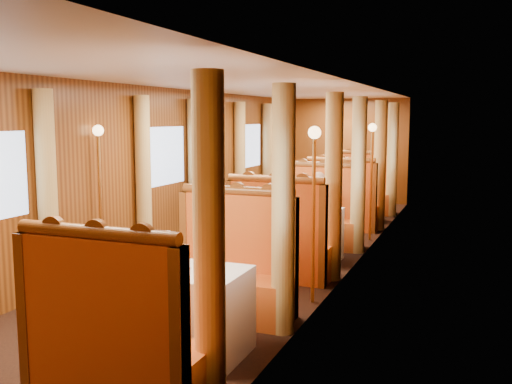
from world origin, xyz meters
The scene contains 46 objects.
floor centered at (0.00, 0.00, 0.00)m, with size 3.00×12.00×0.01m, color black, non-canonical shape.
ceiling centered at (0.00, 0.00, 2.50)m, with size 3.00×12.00×0.01m, color silver, non-canonical shape.
wall_far centered at (0.00, 6.00, 1.25)m, with size 3.00×2.50×0.01m, color brown, non-canonical shape.
wall_left centered at (-1.50, 0.00, 1.25)m, with size 12.00×2.50×0.01m, color brown, non-canonical shape.
wall_right centered at (1.50, 0.00, 1.25)m, with size 12.00×2.50×0.01m, color brown, non-canonical shape.
doorway_far centered at (0.00, 5.97, 1.00)m, with size 0.80×0.04×2.00m, color brown.
table_near centered at (0.75, -3.50, 0.38)m, with size 1.05×0.72×0.75m, color white.
banquette_near_fwd centered at (0.75, -4.51, 0.42)m, with size 1.30×0.55×1.34m.
banquette_near_aft centered at (0.75, -2.49, 0.42)m, with size 1.30×0.55×1.34m.
table_mid centered at (0.75, 0.00, 0.38)m, with size 1.05×0.72×0.75m, color white.
banquette_mid_fwd centered at (0.75, -1.01, 0.42)m, with size 1.30×0.55×1.34m.
banquette_mid_aft centered at (0.75, 1.01, 0.42)m, with size 1.30×0.55×1.34m.
table_far centered at (0.75, 3.50, 0.38)m, with size 1.05×0.72×0.75m, color white.
banquette_far_fwd centered at (0.75, 2.49, 0.42)m, with size 1.30×0.55×1.34m.
banquette_far_aft centered at (0.75, 4.51, 0.42)m, with size 1.30×0.55×1.34m.
tea_tray centered at (0.62, -3.55, 0.76)m, with size 0.34×0.26×0.01m, color silver.
teapot_left centered at (0.57, -3.59, 0.82)m, with size 0.18×0.14×0.15m, color silver, non-canonical shape.
teapot_right centered at (0.75, -3.59, 0.81)m, with size 0.14×0.11×0.11m, color silver, non-canonical shape.
teapot_back centered at (0.64, -3.47, 0.81)m, with size 0.14×0.11×0.12m, color silver, non-canonical shape.
fruit_plate centered at (1.07, -3.66, 0.77)m, with size 0.22×0.22×0.05m.
cup_inboard centered at (0.40, -3.37, 0.86)m, with size 0.08×0.08×0.26m.
cup_outboard centered at (0.45, -3.25, 0.86)m, with size 0.08×0.08×0.26m.
rose_vase_mid centered at (0.73, 0.04, 0.93)m, with size 0.06×0.06×0.36m.
rose_vase_far centered at (0.79, 3.52, 0.93)m, with size 0.06×0.06×0.36m.
curtain_left_near_b centered at (-1.38, -2.72, 1.18)m, with size 0.22×0.22×2.35m, color tan.
window_right_near centered at (1.49, -3.50, 1.45)m, with size 1.20×0.90×0.01m, color #93ADD1, non-canonical shape.
curtain_right_near_a centered at (1.38, -4.28, 1.18)m, with size 0.22×0.22×2.35m, color tan.
curtain_right_near_b centered at (1.38, -2.72, 1.18)m, with size 0.22×0.22×2.35m, color tan.
window_left_mid centered at (-1.49, 0.00, 1.45)m, with size 1.20×0.90×0.01m, color #93ADD1, non-canonical shape.
curtain_left_mid_a centered at (-1.38, -0.78, 1.18)m, with size 0.22×0.22×2.35m, color tan.
curtain_left_mid_b centered at (-1.38, 0.78, 1.18)m, with size 0.22×0.22×2.35m, color tan.
window_right_mid centered at (1.49, 0.00, 1.45)m, with size 1.20×0.90×0.01m, color #93ADD1, non-canonical shape.
curtain_right_mid_a centered at (1.38, -0.78, 1.18)m, with size 0.22×0.22×2.35m, color tan.
curtain_right_mid_b centered at (1.38, 0.78, 1.18)m, with size 0.22×0.22×2.35m, color tan.
window_left_far centered at (-1.49, 3.50, 1.45)m, with size 1.20×0.90×0.01m, color #93ADD1, non-canonical shape.
curtain_left_far_a centered at (-1.38, 2.72, 1.18)m, with size 0.22×0.22×2.35m, color tan.
curtain_left_far_b centered at (-1.38, 4.28, 1.18)m, with size 0.22×0.22×2.35m, color tan.
window_right_far centered at (1.49, 3.50, 1.45)m, with size 1.20×0.90×0.01m, color #93ADD1, non-canonical shape.
curtain_right_far_a centered at (1.38, 2.72, 1.18)m, with size 0.22×0.22×2.35m, color tan.
curtain_right_far_b centered at (1.38, 4.28, 1.18)m, with size 0.22×0.22×2.35m, color tan.
sconce_left_fore centered at (-1.40, -1.75, 1.38)m, with size 0.14×0.14×1.95m.
sconce_right_fore centered at (1.40, -1.75, 1.38)m, with size 0.14×0.14×1.95m.
sconce_left_aft centered at (-1.40, 1.75, 1.38)m, with size 0.14×0.14×1.95m.
sconce_right_aft centered at (1.40, 1.75, 1.38)m, with size 0.14×0.14×1.95m.
steward centered at (-0.87, 0.25, 0.86)m, with size 0.63×0.41×1.72m, color navy.
passenger centered at (0.75, 0.81, 0.74)m, with size 0.40×0.44×0.76m.
Camera 1 is at (3.06, -7.69, 2.04)m, focal length 40.00 mm.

